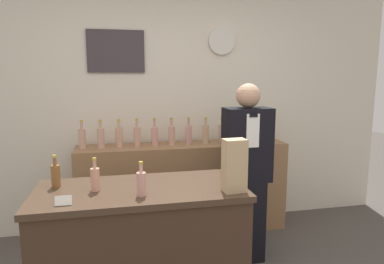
{
  "coord_description": "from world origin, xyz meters",
  "views": [
    {
      "loc": [
        -0.47,
        -1.65,
        1.63
      ],
      "look_at": [
        0.13,
        1.12,
        1.17
      ],
      "focal_mm": 32.0,
      "sensor_mm": 36.0,
      "label": 1
    }
  ],
  "objects_px": {
    "shopkeeper": "(246,174)",
    "tape_dispenser": "(236,187)",
    "potted_plant": "(256,122)",
    "paper_bag": "(234,166)"
  },
  "relations": [
    {
      "from": "shopkeeper",
      "to": "tape_dispenser",
      "type": "distance_m",
      "value": 0.84
    },
    {
      "from": "potted_plant",
      "to": "tape_dispenser",
      "type": "relative_size",
      "value": 4.02
    },
    {
      "from": "potted_plant",
      "to": "tape_dispenser",
      "type": "distance_m",
      "value": 1.63
    },
    {
      "from": "potted_plant",
      "to": "paper_bag",
      "type": "bearing_deg",
      "value": -117.34
    },
    {
      "from": "shopkeeper",
      "to": "potted_plant",
      "type": "xyz_separation_m",
      "value": [
        0.37,
        0.69,
        0.36
      ]
    },
    {
      "from": "shopkeeper",
      "to": "potted_plant",
      "type": "relative_size",
      "value": 4.34
    },
    {
      "from": "tape_dispenser",
      "to": "paper_bag",
      "type": "bearing_deg",
      "value": -140.78
    },
    {
      "from": "shopkeeper",
      "to": "potted_plant",
      "type": "height_order",
      "value": "shopkeeper"
    },
    {
      "from": "potted_plant",
      "to": "paper_bag",
      "type": "distance_m",
      "value": 1.64
    },
    {
      "from": "paper_bag",
      "to": "tape_dispenser",
      "type": "bearing_deg",
      "value": 39.22
    }
  ]
}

